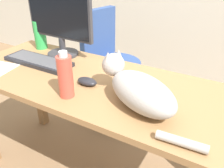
# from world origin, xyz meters

# --- Properties ---
(desk) EXTENTS (1.53, 0.62, 0.73)m
(desk) POSITION_xyz_m (0.00, 0.00, 0.62)
(desk) COLOR #9E7247
(desk) RESTS_ON ground_plane
(office_chair) EXTENTS (0.50, 0.48, 0.94)m
(office_chair) POSITION_xyz_m (-0.26, 0.66, 0.41)
(office_chair) COLOR black
(office_chair) RESTS_ON ground_plane
(monitor) EXTENTS (0.48, 0.20, 0.41)m
(monitor) POSITION_xyz_m (-0.35, 0.20, 0.96)
(monitor) COLOR #333338
(monitor) RESTS_ON desk
(keyboard) EXTENTS (0.44, 0.15, 0.03)m
(keyboard) POSITION_xyz_m (-0.39, 0.02, 0.75)
(keyboard) COLOR #232328
(keyboard) RESTS_ON desk
(cat) EXTENTS (0.55, 0.33, 0.20)m
(cat) POSITION_xyz_m (0.33, -0.10, 0.82)
(cat) COLOR #B2ADA8
(cat) RESTS_ON desk
(computer_mouse) EXTENTS (0.11, 0.06, 0.04)m
(computer_mouse) POSITION_xyz_m (0.03, -0.06, 0.75)
(computer_mouse) COLOR #232328
(computer_mouse) RESTS_ON desk
(water_bottle) EXTENTS (0.08, 0.08, 0.22)m
(water_bottle) POSITION_xyz_m (-0.56, 0.22, 0.84)
(water_bottle) COLOR green
(water_bottle) RESTS_ON desk
(spray_bottle) EXTENTS (0.07, 0.07, 0.22)m
(spray_bottle) POSITION_xyz_m (0.01, -0.19, 0.84)
(spray_bottle) COLOR #D84C3D
(spray_bottle) RESTS_ON desk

